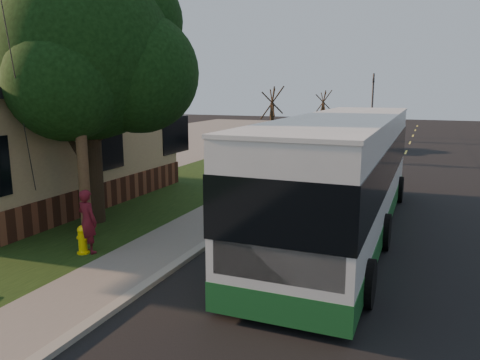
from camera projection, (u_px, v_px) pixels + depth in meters
name	position (u px, v px, depth m)	size (l,w,h in m)	color
ground	(172.00, 270.00, 11.02)	(120.00, 120.00, 0.00)	black
road	(387.00, 196.00, 18.63)	(8.00, 80.00, 0.01)	black
curb	(290.00, 187.00, 20.10)	(0.25, 80.00, 0.12)	gray
sidewalk	(268.00, 185.00, 20.47)	(2.00, 80.00, 0.08)	slate
grass_verge	(197.00, 180.00, 21.76)	(5.00, 80.00, 0.07)	black
building_lot	(34.00, 167.00, 25.46)	(15.00, 80.00, 0.04)	slate
fire_hydrant	(83.00, 240.00, 11.90)	(0.32, 0.32, 0.74)	yellow
utility_pole	(77.00, 72.00, 12.25)	(2.86, 3.21, 9.07)	#473321
leafy_tree	(91.00, 56.00, 13.97)	(6.30, 6.00, 7.80)	black
bare_tree_near	(272.00, 123.00, 28.26)	(1.38, 1.21, 4.31)	black
bare_tree_far	(323.00, 115.00, 39.01)	(1.38, 1.21, 4.03)	black
traffic_signal	(372.00, 101.00, 41.13)	(0.18, 0.22, 5.50)	#2D2D30
transit_bus	(343.00, 172.00, 13.55)	(2.94, 12.75, 3.45)	silver
skateboarder	(87.00, 221.00, 11.87)	(0.60, 0.40, 1.66)	#53101C
dumpster	(26.00, 191.00, 16.12)	(1.83, 1.57, 1.41)	black
distant_car	(373.00, 140.00, 32.17)	(1.73, 4.30, 1.47)	black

